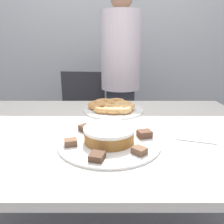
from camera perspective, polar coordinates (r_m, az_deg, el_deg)
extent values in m
cube|color=#B2B7BC|center=(2.57, -0.75, 20.76)|extent=(8.00, 0.05, 2.60)
cube|color=silver|center=(1.02, -1.89, -4.80)|extent=(1.50, 1.02, 0.03)
cylinder|color=silver|center=(1.75, -24.82, -10.54)|extent=(0.06, 0.06, 0.73)
cylinder|color=silver|center=(1.72, 22.81, -10.73)|extent=(0.06, 0.06, 0.73)
cylinder|color=#383842|center=(1.99, 2.18, -4.88)|extent=(0.24, 0.24, 0.78)
cylinder|color=silver|center=(1.85, 2.43, 15.52)|extent=(0.33, 0.33, 0.61)
cylinder|color=black|center=(2.11, -8.10, -15.32)|extent=(0.44, 0.44, 0.01)
cylinder|color=#262626|center=(2.00, -8.37, -9.91)|extent=(0.06, 0.06, 0.43)
cube|color=#2D2D33|center=(1.91, -8.67, -3.59)|extent=(0.49, 0.49, 0.04)
cube|color=#2D2D33|center=(2.03, -7.43, 4.50)|extent=(0.40, 0.08, 0.42)
cylinder|color=white|center=(0.86, -0.66, -7.88)|extent=(0.40, 0.40, 0.01)
cylinder|color=white|center=(1.27, 0.44, 0.54)|extent=(0.35, 0.35, 0.01)
cylinder|color=#9E662D|center=(0.84, -0.67, -6.22)|extent=(0.19, 0.19, 0.04)
cylinder|color=white|center=(0.83, -0.67, -4.44)|extent=(0.20, 0.20, 0.01)
cube|color=brown|center=(0.83, -10.66, -7.79)|extent=(0.05, 0.05, 0.02)
cube|color=#513828|center=(0.72, -3.83, -11.47)|extent=(0.06, 0.06, 0.02)
cube|color=brown|center=(0.76, 7.24, -9.98)|extent=(0.06, 0.06, 0.02)
cube|color=brown|center=(0.89, 8.55, -5.67)|extent=(0.06, 0.06, 0.03)
cube|color=#513828|center=(0.98, 1.62, -3.58)|extent=(0.05, 0.06, 0.02)
cube|color=#513828|center=(0.95, -6.91, -4.20)|extent=(0.06, 0.06, 0.03)
torus|color=#C68447|center=(1.27, 0.44, 1.39)|extent=(0.11, 0.11, 0.03)
torus|color=#D18E4C|center=(1.35, 1.21, 2.52)|extent=(0.12, 0.12, 0.04)
torus|color=#D18E4C|center=(1.33, -1.97, 2.36)|extent=(0.12, 0.12, 0.04)
torus|color=#D18E4C|center=(1.29, -3.79, 1.83)|extent=(0.11, 0.11, 0.04)
torus|color=tan|center=(1.22, -1.86, 0.93)|extent=(0.13, 0.13, 0.03)
torus|color=tan|center=(1.21, 0.45, 0.75)|extent=(0.12, 0.12, 0.03)
torus|color=#E5AD66|center=(1.21, 2.76, 0.76)|extent=(0.11, 0.11, 0.03)
torus|color=#E5AD66|center=(1.26, 3.22, 1.47)|extent=(0.13, 0.13, 0.04)
torus|color=#E5AD66|center=(1.32, 3.05, 1.94)|extent=(0.12, 0.12, 0.03)
cube|color=white|center=(0.98, 20.95, -5.86)|extent=(0.18, 0.16, 0.01)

